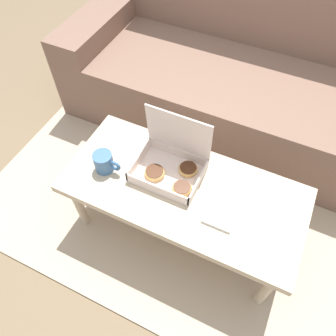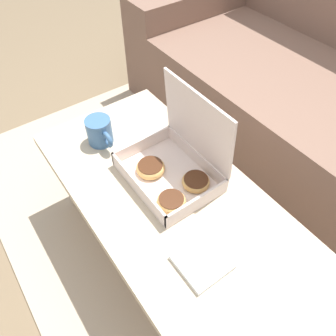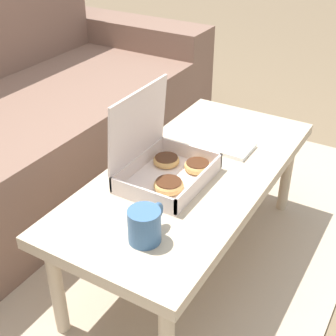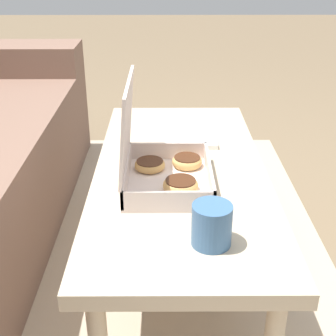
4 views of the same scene
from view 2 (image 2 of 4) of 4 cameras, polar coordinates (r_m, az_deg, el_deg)
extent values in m
plane|color=#756047|center=(1.42, 4.82, -13.58)|extent=(12.00, 12.00, 0.00)
cube|color=tan|center=(1.54, 13.59, -7.40)|extent=(2.35, 1.91, 0.01)
cube|color=#7A5B4C|center=(1.63, 24.75, 4.18)|extent=(1.75, 0.69, 0.45)
cube|color=#7A5B4C|center=(2.16, 5.20, 22.08)|extent=(0.24, 0.89, 0.58)
cube|color=#C6B293|center=(1.05, 1.44, -6.72)|extent=(1.12, 0.51, 0.04)
cylinder|color=#C6B293|center=(1.45, -17.04, -1.61)|extent=(0.04, 0.04, 0.37)
cylinder|color=#C6B293|center=(1.54, -3.95, 4.86)|extent=(0.04, 0.04, 0.37)
cylinder|color=#C6B293|center=(1.21, 25.46, -23.27)|extent=(0.04, 0.04, 0.37)
cube|color=silver|center=(1.09, 0.00, -1.60)|extent=(0.31, 0.24, 0.01)
cube|color=silver|center=(1.03, -5.28, -3.43)|extent=(0.31, 0.01, 0.05)
cube|color=silver|center=(1.11, 4.86, 2.08)|extent=(0.31, 0.01, 0.05)
cube|color=silver|center=(1.15, -4.46, 4.11)|extent=(0.01, 0.24, 0.05)
cube|color=silver|center=(0.99, 5.20, -6.00)|extent=(0.01, 0.24, 0.05)
cube|color=silver|center=(1.01, 5.11, 7.63)|extent=(0.31, 0.03, 0.24)
torus|color=tan|center=(1.00, 0.61, -5.88)|extent=(0.09, 0.09, 0.03)
cylinder|color=#472614|center=(1.00, 0.61, -5.58)|extent=(0.08, 0.08, 0.01)
torus|color=tan|center=(1.06, 4.87, -2.37)|extent=(0.09, 0.09, 0.03)
cylinder|color=#472614|center=(1.05, 4.89, -2.10)|extent=(0.08, 0.08, 0.01)
torus|color=tan|center=(1.09, -3.06, 0.00)|extent=(0.10, 0.10, 0.03)
cylinder|color=#472614|center=(1.08, -3.08, 0.33)|extent=(0.08, 0.08, 0.01)
cylinder|color=#3D6693|center=(1.20, -11.87, 6.33)|extent=(0.09, 0.09, 0.10)
torus|color=#3D6693|center=(1.16, -10.50, 4.88)|extent=(0.06, 0.02, 0.06)
cube|color=white|center=(0.92, 5.95, -15.93)|extent=(0.13, 0.13, 0.02)
camera|label=1|loc=(0.61, -131.00, 21.56)|focal=35.00mm
camera|label=3|loc=(1.69, -56.03, 32.74)|focal=50.00mm
camera|label=4|loc=(1.79, -28.43, 37.60)|focal=50.00mm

